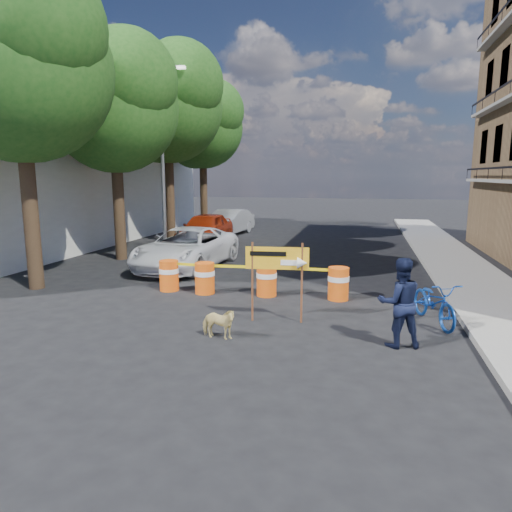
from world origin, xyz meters
The scene contains 19 objects.
ground centered at (0.00, 0.00, 0.00)m, with size 120.00×120.00×0.00m, color black.
sidewalk_east centered at (6.20, 6.00, 0.07)m, with size 2.40×40.00×0.15m, color gray.
white_building centered at (-13.00, 10.00, 3.00)m, with size 8.00×22.00×6.00m, color silver.
tree_near centered at (-6.73, 2.00, 6.36)m, with size 5.46×5.20×9.15m.
tree_mid_a centered at (-6.74, 7.00, 6.01)m, with size 5.25×5.00×8.68m.
tree_mid_b centered at (-6.73, 12.00, 6.71)m, with size 5.67×5.40×9.62m.
tree_far centered at (-6.74, 17.00, 6.22)m, with size 5.04×4.80×8.84m.
streetlamp centered at (-5.93, 9.50, 4.38)m, with size 1.25×0.18×8.00m.
barrel_far_left centered at (-2.78, 2.67, 0.47)m, with size 0.58×0.58×0.90m.
barrel_mid_left centered at (-1.64, 2.59, 0.47)m, with size 0.58×0.58×0.90m.
barrel_mid_right centered at (0.15, 2.74, 0.47)m, with size 0.58×0.58×0.90m.
barrel_far_right centered at (2.14, 2.78, 0.47)m, with size 0.58×0.58×0.90m.
detour_sign centered at (1.05, 0.53, 1.37)m, with size 1.45×0.29×1.86m.
pedestrian centered at (3.50, -0.45, 0.90)m, with size 0.87×0.68×1.80m, color black.
bicycle centered at (4.39, 1.20, 0.98)m, with size 0.68×1.02×1.95m, color #1547AF.
dog centered at (-0.11, -0.88, 0.34)m, with size 0.36×0.80×0.67m, color #E0CB80.
suv_white centered at (-3.54, 5.96, 0.74)m, with size 2.44×5.30×1.47m, color white.
sedan_red centered at (-4.80, 11.56, 0.78)m, with size 1.85×4.60×1.57m, color #9A260C.
sedan_silver centered at (-4.80, 15.54, 0.72)m, with size 1.53×4.38×1.44m, color #B4B6BC.
Camera 1 is at (2.73, -9.53, 3.36)m, focal length 32.00 mm.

